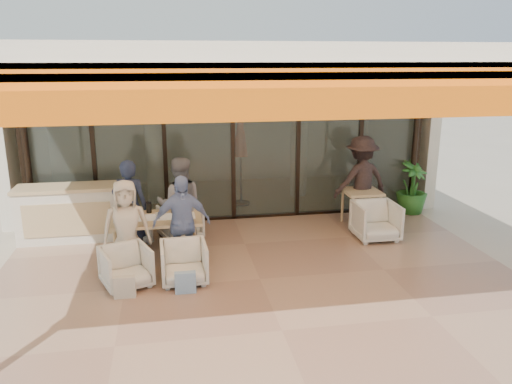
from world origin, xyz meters
TOP-DOWN VIEW (x-y plane):
  - ground at (0.00, 0.00)m, footprint 70.00×70.00m
  - terrace_floor at (0.00, 0.00)m, footprint 8.00×6.00m
  - terrace_structure at (0.00, -0.26)m, footprint 8.00×6.00m
  - glass_storefront at (0.00, 3.00)m, footprint 8.08×0.10m
  - interior_block at (0.01, 5.31)m, footprint 9.05×3.62m
  - host_counter at (-3.10, 2.30)m, footprint 1.85×0.65m
  - dining_table at (-1.56, 1.10)m, footprint 1.50×0.90m
  - chair_far_left at (-1.97, 2.04)m, footprint 0.70×0.66m
  - chair_far_right at (-1.13, 2.04)m, footprint 0.86×0.84m
  - chair_near_left at (-1.97, 0.14)m, footprint 0.84×0.81m
  - chair_near_right at (-1.13, 0.14)m, footprint 0.69×0.65m
  - diner_navy at (-1.97, 1.54)m, footprint 0.66×0.49m
  - diner_grey at (-1.13, 1.54)m, footprint 0.84×0.67m
  - diner_cream at (-1.97, 0.64)m, footprint 0.79×0.57m
  - diner_periwinkle at (-1.13, 0.64)m, footprint 0.94×0.49m
  - tote_bag_cream at (-1.97, -0.26)m, footprint 0.30×0.10m
  - tote_bag_blue at (-1.13, -0.26)m, footprint 0.30×0.10m
  - side_table at (2.43, 2.12)m, footprint 0.70×0.70m
  - side_chair at (2.43, 1.37)m, footprint 0.77×0.72m
  - standing_woman at (2.49, 2.34)m, footprint 1.26×0.88m
  - potted_palm at (3.82, 2.74)m, footprint 0.88×0.88m

SIDE VIEW (x-z plane):
  - ground at x=0.00m, z-range 0.00..0.00m
  - terrace_floor at x=0.00m, z-range 0.00..0.01m
  - tote_bag_cream at x=-1.97m, z-range 0.00..0.34m
  - tote_bag_blue at x=-1.13m, z-range 0.00..0.34m
  - chair_far_left at x=-1.97m, z-range 0.00..0.68m
  - chair_near_left at x=-1.97m, z-range 0.00..0.68m
  - chair_near_right at x=-1.13m, z-range 0.00..0.69m
  - chair_far_right at x=-1.13m, z-range 0.00..0.70m
  - side_chair at x=2.43m, z-range 0.00..0.78m
  - host_counter at x=-3.10m, z-range 0.01..1.05m
  - potted_palm at x=3.82m, z-range 0.00..1.15m
  - side_table at x=2.43m, z-range 0.27..1.01m
  - dining_table at x=-1.56m, z-range 0.22..1.15m
  - diner_cream at x=-1.97m, z-range 0.00..1.50m
  - diner_periwinkle at x=-1.13m, z-range 0.00..1.54m
  - diner_navy at x=-1.97m, z-range 0.00..1.64m
  - diner_grey at x=-1.13m, z-range 0.00..1.65m
  - standing_woman at x=2.49m, z-range 0.00..1.79m
  - glass_storefront at x=0.00m, z-range 0.00..3.20m
  - interior_block at x=0.01m, z-range 0.47..3.99m
  - terrace_structure at x=0.00m, z-range 1.55..4.95m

